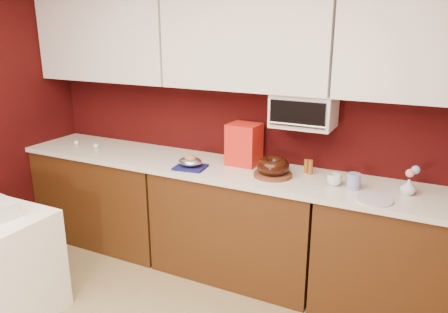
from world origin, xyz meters
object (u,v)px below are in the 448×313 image
pandoro_box (244,144)px  coffee_mug (334,179)px  bundt_cake (273,166)px  flower_vase (408,186)px  foil_ham_nest (190,162)px  toaster_oven (304,110)px  blue_jar (354,181)px

pandoro_box → coffee_mug: 0.79m
bundt_cake → flower_vase: size_ratio=2.04×
foil_ham_nest → flower_vase: bearing=6.2°
toaster_oven → pandoro_box: bearing=-177.4°
toaster_oven → coffee_mug: bearing=-32.5°
toaster_oven → blue_jar: 0.63m
coffee_mug → blue_jar: 0.14m
foil_ham_nest → blue_jar: size_ratio=1.71×
flower_vase → foil_ham_nest: bearing=-173.8°
bundt_cake → flower_vase: 0.92m
foil_ham_nest → flower_vase: flower_vase is taller
toaster_oven → bundt_cake: size_ratio=1.86×
blue_jar → flower_vase: size_ratio=0.93×
toaster_oven → blue_jar: bearing=-24.8°
toaster_oven → bundt_cake: 0.47m
pandoro_box → bundt_cake: bearing=-27.9°
foil_ham_nest → pandoro_box: size_ratio=0.57×
blue_jar → flower_vase: bearing=9.5°
bundt_cake → blue_jar: size_ratio=2.20×
coffee_mug → flower_vase: size_ratio=0.82×
bundt_cake → foil_ham_nest: bundt_cake is taller
bundt_cake → foil_ham_nest: bearing=-170.0°
pandoro_box → flower_vase: pandoro_box is taller
coffee_mug → flower_vase: 0.48m
toaster_oven → coffee_mug: size_ratio=4.65×
bundt_cake → blue_jar: 0.58m
bundt_cake → coffee_mug: bearing=1.4°
coffee_mug → pandoro_box: bearing=167.6°
pandoro_box → flower_vase: bearing=-3.9°
toaster_oven → foil_ham_nest: toaster_oven is taller
coffee_mug → blue_jar: (0.13, -0.01, 0.01)m
foil_ham_nest → coffee_mug: (1.09, 0.12, -0.01)m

